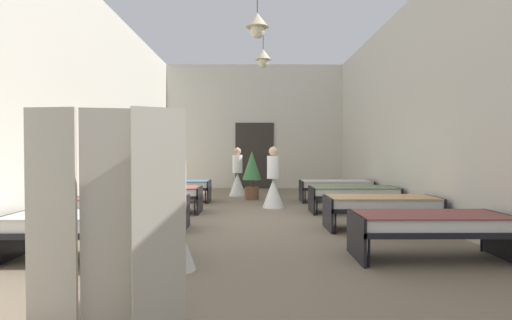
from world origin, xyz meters
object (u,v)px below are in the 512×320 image
(potted_plant, at_px, (252,171))
(bed_left_row_2, at_px, (158,193))
(nurse_mid_aisle, at_px, (273,186))
(bed_left_row_0, at_px, (85,225))
(bed_right_row_1, at_px, (381,204))
(bed_right_row_2, at_px, (354,193))
(privacy_screen, at_px, (106,216))
(nurse_far_aisle, at_px, (173,224))
(nurse_near_aisle, at_px, (237,178))
(bed_left_row_1, at_px, (131,205))
(bed_left_row_3, at_px, (174,186))
(bed_right_row_3, at_px, (336,185))
(bed_right_row_0, at_px, (430,224))

(potted_plant, bearing_deg, bed_left_row_2, -130.33)
(potted_plant, bearing_deg, nurse_mid_aisle, -72.22)
(bed_left_row_0, distance_m, bed_right_row_1, 4.73)
(bed_right_row_2, distance_m, privacy_screen, 6.62)
(nurse_mid_aisle, relative_size, nurse_far_aisle, 1.00)
(bed_right_row_1, bearing_deg, privacy_screen, -131.86)
(bed_left_row_2, relative_size, nurse_far_aisle, 1.28)
(bed_left_row_2, height_order, bed_right_row_2, same)
(bed_left_row_0, bearing_deg, nurse_mid_aisle, 60.69)
(privacy_screen, bearing_deg, nurse_near_aisle, 75.80)
(bed_right_row_2, height_order, nurse_mid_aisle, nurse_mid_aisle)
(bed_left_row_1, xyz_separation_m, nurse_far_aisle, (1.19, -2.34, 0.09))
(potted_plant, bearing_deg, privacy_screen, -97.88)
(bed_right_row_1, height_order, nurse_mid_aisle, nurse_mid_aisle)
(bed_left_row_0, bearing_deg, potted_plant, 71.63)
(privacy_screen, bearing_deg, potted_plant, 72.24)
(nurse_near_aisle, height_order, nurse_mid_aisle, same)
(bed_left_row_3, bearing_deg, bed_right_row_3, 0.00)
(bed_left_row_1, xyz_separation_m, potted_plant, (2.07, 4.34, 0.37))
(bed_right_row_2, xyz_separation_m, nurse_mid_aisle, (-1.74, 0.82, 0.09))
(bed_right_row_0, distance_m, bed_left_row_2, 5.76)
(nurse_mid_aisle, distance_m, potted_plant, 1.73)
(bed_right_row_0, relative_size, bed_right_row_1, 1.00)
(bed_right_row_3, height_order, nurse_mid_aisle, nurse_mid_aisle)
(bed_left_row_0, xyz_separation_m, nurse_mid_aisle, (2.59, 4.62, 0.09))
(bed_left_row_0, bearing_deg, privacy_screen, -63.10)
(bed_left_row_0, xyz_separation_m, nurse_near_aisle, (1.63, 7.16, 0.09))
(nurse_mid_aisle, bearing_deg, bed_right_row_1, 47.83)
(bed_left_row_3, bearing_deg, bed_right_row_2, -23.69)
(nurse_near_aisle, height_order, privacy_screen, privacy_screen)
(bed_right_row_1, bearing_deg, nurse_far_aisle, -143.29)
(bed_left_row_3, bearing_deg, privacy_screen, -82.85)
(bed_left_row_1, bearing_deg, bed_left_row_2, 90.00)
(bed_left_row_0, distance_m, potted_plant, 6.59)
(potted_plant, bearing_deg, bed_right_row_2, -47.25)
(bed_right_row_0, bearing_deg, bed_left_row_1, 156.31)
(bed_left_row_0, relative_size, bed_right_row_0, 1.00)
(bed_right_row_3, distance_m, potted_plant, 2.35)
(bed_left_row_1, height_order, bed_right_row_3, same)
(bed_right_row_0, distance_m, bed_right_row_2, 3.80)
(bed_right_row_2, distance_m, nurse_mid_aisle, 1.92)
(bed_right_row_0, height_order, bed_right_row_2, same)
(bed_right_row_2, xyz_separation_m, bed_left_row_3, (-4.33, 1.90, 0.00))
(bed_right_row_1, xyz_separation_m, bed_right_row_2, (0.00, 1.90, 0.00))
(bed_right_row_1, distance_m, bed_right_row_2, 1.90)
(bed_left_row_0, height_order, bed_right_row_2, same)
(bed_left_row_1, distance_m, bed_right_row_3, 5.76)
(nurse_mid_aisle, xyz_separation_m, nurse_far_aisle, (-1.41, -5.06, 0.00))
(bed_right_row_1, distance_m, potted_plant, 4.91)
(bed_left_row_1, relative_size, nurse_near_aisle, 1.28)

